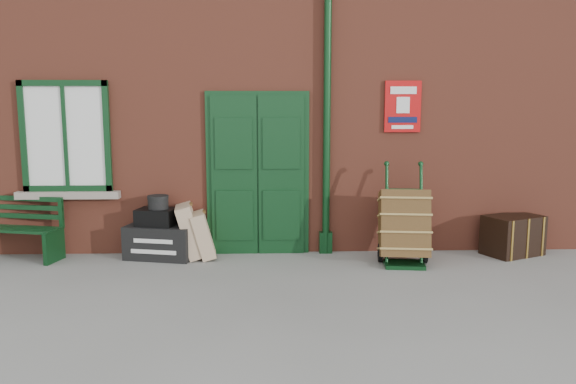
{
  "coord_description": "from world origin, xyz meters",
  "views": [
    {
      "loc": [
        -0.16,
        -6.27,
        2.04
      ],
      "look_at": [
        0.09,
        0.6,
        1.0
      ],
      "focal_mm": 35.0,
      "sensor_mm": 36.0,
      "label": 1
    }
  ],
  "objects_px": {
    "porter_trolley": "(404,226)",
    "dark_trunk": "(513,235)",
    "bench": "(11,226)",
    "houdini_trunk": "(161,241)"
  },
  "relations": [
    {
      "from": "porter_trolley",
      "to": "dark_trunk",
      "type": "bearing_deg",
      "value": 19.88
    },
    {
      "from": "porter_trolley",
      "to": "dark_trunk",
      "type": "height_order",
      "value": "porter_trolley"
    },
    {
      "from": "bench",
      "to": "houdini_trunk",
      "type": "distance_m",
      "value": 2.04
    },
    {
      "from": "porter_trolley",
      "to": "dark_trunk",
      "type": "xyz_separation_m",
      "value": [
        1.64,
        0.38,
        -0.23
      ]
    },
    {
      "from": "porter_trolley",
      "to": "dark_trunk",
      "type": "distance_m",
      "value": 1.7
    },
    {
      "from": "houdini_trunk",
      "to": "porter_trolley",
      "type": "height_order",
      "value": "porter_trolley"
    },
    {
      "from": "dark_trunk",
      "to": "porter_trolley",
      "type": "bearing_deg",
      "value": 168.61
    },
    {
      "from": "bench",
      "to": "porter_trolley",
      "type": "height_order",
      "value": "porter_trolley"
    },
    {
      "from": "houdini_trunk",
      "to": "porter_trolley",
      "type": "relative_size",
      "value": 0.7
    },
    {
      "from": "houdini_trunk",
      "to": "porter_trolley",
      "type": "bearing_deg",
      "value": 6.09
    }
  ]
}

